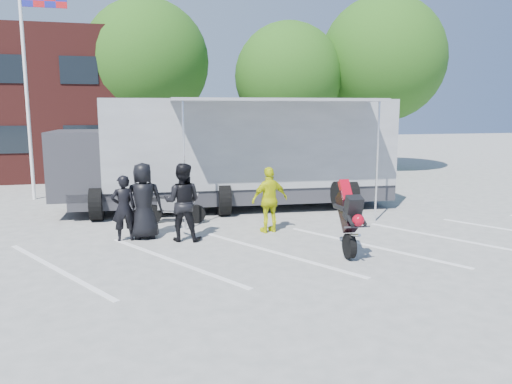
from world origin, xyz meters
name	(u,v)px	position (x,y,z in m)	size (l,w,h in m)	color
ground	(282,267)	(0.00, 0.00, 0.00)	(100.00, 100.00, 0.00)	#A4A49F
parking_bay_lines	(269,253)	(0.00, 1.00, 0.01)	(18.00, 5.00, 0.01)	white
flagpole	(32,59)	(-6.24, 10.00, 5.05)	(1.61, 0.12, 8.00)	white
tree_left	(146,63)	(-2.00, 16.00, 5.57)	(6.12, 6.12, 8.64)	#382314
tree_mid	(288,77)	(5.00, 15.00, 4.94)	(5.44, 5.44, 7.68)	#382314
tree_right	(383,59)	(10.00, 14.50, 5.88)	(6.46, 6.46, 9.12)	#382314
transporter_truck	(235,208)	(0.38, 6.46, 0.00)	(11.39, 5.49, 3.62)	#9CA0A5
parked_motorcycle	(175,223)	(-1.82, 4.69, 0.00)	(0.62, 1.86, 0.97)	silver
stunt_bike_rider	(339,252)	(1.63, 0.73, 0.00)	(0.74, 1.58, 1.86)	black
spectator_leather_a	(144,201)	(-2.73, 3.14, 0.99)	(0.96, 0.63, 1.97)	black
spectator_leather_b	(124,208)	(-3.22, 3.04, 0.84)	(0.61, 0.40, 1.68)	black
spectator_leather_c	(182,202)	(-1.78, 2.70, 0.99)	(0.96, 0.75, 1.98)	black
spectator_hivis	(270,200)	(0.59, 2.99, 0.89)	(1.04, 0.43, 1.78)	#D1DC0B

